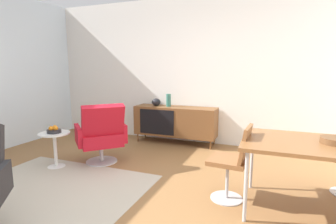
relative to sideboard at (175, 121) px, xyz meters
name	(u,v)px	position (x,y,z in m)	size (l,w,h in m)	color
ground_plane	(138,199)	(0.39, -2.30, -0.44)	(8.32, 8.32, 0.00)	olive
wall_back	(200,71)	(0.39, 0.30, 0.96)	(6.80, 0.12, 2.80)	white
sideboard	(175,121)	(0.00, 0.00, 0.00)	(1.60, 0.45, 0.72)	brown
vase_cobalt	(156,102)	(-0.40, 0.00, 0.35)	(0.17, 0.17, 0.15)	black
vase_sculptural_dark	(169,100)	(-0.14, 0.00, 0.40)	(0.09, 0.09, 0.24)	#337266
dining_table	(329,148)	(2.26, -1.92, 0.26)	(1.60, 0.90, 0.74)	brown
wooden_bowl_on_table	(335,141)	(2.31, -1.88, 0.33)	(0.26, 0.26, 0.06)	brown
dining_chair_near_window	(234,160)	(1.37, -1.92, 0.03)	(0.45, 0.43, 0.86)	brown
lounge_chair_red	(101,134)	(-0.67, -1.47, 0.03)	(0.91, 0.91, 0.95)	red
side_table_round	(55,146)	(-1.22, -1.85, -0.12)	(0.44, 0.44, 0.52)	white
fruit_bowl	(54,130)	(-1.22, -1.85, 0.12)	(0.20, 0.20, 0.11)	#262628
area_rug	(53,189)	(-0.70, -2.45, -0.44)	(2.20, 1.70, 0.01)	#B7AD99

